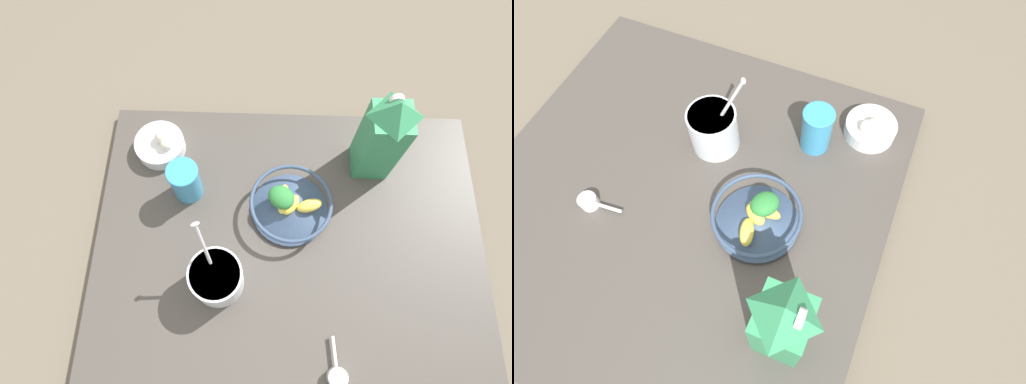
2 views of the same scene
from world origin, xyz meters
TOP-DOWN VIEW (x-y plane):
  - ground_plane at (0.00, 0.00)m, footprint 6.00×6.00m
  - countertop at (0.00, 0.00)m, footprint 0.96×0.96m
  - fruit_bowl at (0.00, -0.20)m, footprint 0.20×0.20m
  - milk_carton at (-0.21, -0.34)m, footprint 0.09×0.09m
  - yogurt_tub at (0.17, -0.01)m, footprint 0.12×0.15m
  - drinking_cup at (0.26, -0.24)m, footprint 0.08×0.08m
  - measuring_scoop at (-0.10, 0.19)m, footprint 0.04×0.11m
  - garlic_bowl at (0.35, -0.36)m, footprint 0.13×0.13m

SIDE VIEW (x-z plane):
  - ground_plane at x=0.00m, z-range 0.00..0.00m
  - countertop at x=0.00m, z-range 0.00..0.03m
  - measuring_scoop at x=-0.10m, z-range 0.03..0.06m
  - garlic_bowl at x=0.35m, z-range 0.02..0.09m
  - fruit_bowl at x=0.00m, z-range 0.03..0.12m
  - yogurt_tub at x=0.17m, z-range -0.02..0.21m
  - drinking_cup at x=0.26m, z-range 0.04..0.16m
  - milk_carton at x=-0.21m, z-range 0.03..0.32m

